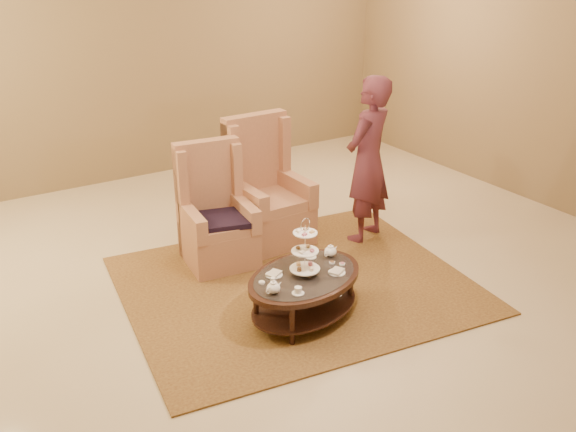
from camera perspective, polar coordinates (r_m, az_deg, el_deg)
ground at (r=6.19m, az=0.01°, el=-7.12°), size 8.00×8.00×0.00m
ceiling at (r=6.19m, az=0.01°, el=-7.12°), size 8.00×8.00×0.02m
wall_back at (r=9.07m, az=-13.96°, el=13.98°), size 8.00×0.04×3.50m
rug at (r=6.36m, az=0.67°, el=-6.08°), size 3.57×3.10×0.02m
tea_table at (r=5.69m, az=1.48°, el=-5.93°), size 1.34×1.09×0.98m
armchair_left at (r=6.70m, az=-6.45°, el=-0.61°), size 0.76×0.78×1.27m
armchair_right at (r=7.14m, az=-2.01°, el=1.43°), size 0.78×0.80×1.40m
person at (r=7.04m, az=7.11°, el=4.92°), size 0.79×0.67×1.85m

